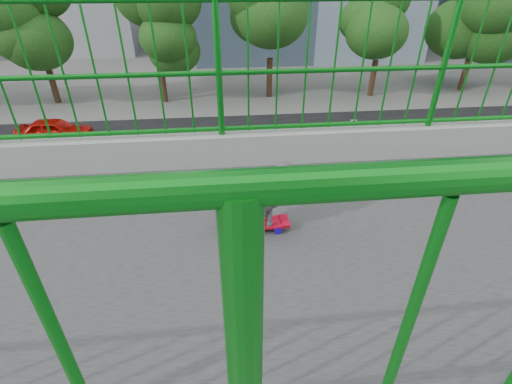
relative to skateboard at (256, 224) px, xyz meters
The scene contains 9 objects.
road 14.50m from the skateboard, behind, with size 18.00×90.00×0.02m, color black.
railing 0.41m from the skateboard, 31.76° to the right, with size 3.00×24.00×1.42m.
street_trees 25.83m from the skateboard, behind, with size 5.30×60.40×7.26m.
skateboard is the anchor object (origin of this frame).
poodle 0.25m from the skateboard, 90.98° to the left, with size 0.22×0.52×0.43m.
car_1 12.10m from the skateboard, 149.72° to the right, with size 1.39×3.99×1.32m, color #9C9BA1.
car_2 15.77m from the skateboard, 146.54° to the left, with size 2.63×5.71×1.59m, color #AD0D06.
car_3 19.14m from the skateboard, 147.60° to the left, with size 2.24×5.51×1.60m, color silver.
car_4 21.77m from the skateboard, 152.56° to the right, with size 1.63×4.04×1.38m, color #AD0D06.
Camera 1 is at (1.73, -0.02, 8.60)m, focal length 25.39 mm.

